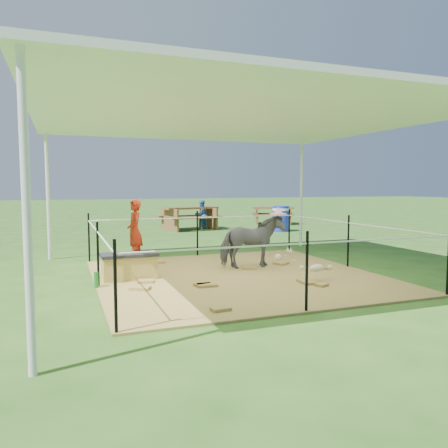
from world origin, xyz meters
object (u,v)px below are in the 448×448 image
object	(u,v)px
foal	(317,266)
pony	(252,242)
woman	(135,225)
green_bottle	(96,280)
picnic_table_near	(189,218)
picnic_table_far	(273,216)
trash_barrel	(281,219)
distant_person	(201,215)
straw_bale	(129,267)

from	to	relation	value
foal	pony	bearing A→B (deg)	94.36
woman	green_bottle	xyz separation A→B (m)	(-0.65, -0.45, -0.76)
pony	picnic_table_near	size ratio (longest dim) A/B	0.60
green_bottle	picnic_table_far	distance (m)	11.84
pony	picnic_table_far	xyz separation A→B (m)	(4.74, 8.51, -0.17)
woman	foal	bearing A→B (deg)	64.35
green_bottle	trash_barrel	world-z (taller)	trash_barrel
distant_person	straw_bale	bearing A→B (deg)	49.66
foal	picnic_table_far	xyz separation A→B (m)	(4.23, 9.89, 0.08)
straw_bale	trash_barrel	bearing A→B (deg)	45.30
picnic_table_far	trash_barrel	bearing A→B (deg)	-89.22
picnic_table_far	distant_person	xyz separation A→B (m)	(-3.40, -1.18, 0.18)
woman	trash_barrel	xyz separation A→B (m)	(5.82, 5.99, -0.48)
distant_person	pony	bearing A→B (deg)	64.93
picnic_table_near	picnic_table_far	bearing A→B (deg)	4.63
distant_person	trash_barrel	bearing A→B (deg)	132.51
straw_bale	pony	size ratio (longest dim) A/B	0.73
straw_bale	foal	bearing A→B (deg)	-23.81
woman	picnic_table_near	size ratio (longest dim) A/B	0.53
picnic_table_far	distant_person	bearing A→B (deg)	-138.38
green_bottle	straw_bale	bearing A→B (deg)	39.29
pony	foal	distance (m)	1.49
pony	trash_barrel	world-z (taller)	pony
straw_bale	woman	distance (m)	0.70
woman	pony	distance (m)	2.19
straw_bale	distant_person	size ratio (longest dim) A/B	0.80
foal	trash_barrel	distance (m)	7.87
woman	trash_barrel	distance (m)	8.37
straw_bale	picnic_table_far	size ratio (longest dim) A/B	0.51
foal	picnic_table_far	world-z (taller)	picnic_table_far
straw_bale	green_bottle	world-z (taller)	straw_bale
trash_barrel	pony	bearing A→B (deg)	-122.23
pony	trash_barrel	size ratio (longest dim) A/B	1.34
picnic_table_far	pony	bearing A→B (deg)	-96.68
green_bottle	picnic_table_far	world-z (taller)	picnic_table_far
foal	trash_barrel	world-z (taller)	trash_barrel
foal	picnic_table_near	xyz separation A→B (m)	(0.45, 8.88, 0.13)
woman	distant_person	xyz separation A→B (m)	(3.49, 7.49, -0.39)
foal	picnic_table_near	size ratio (longest dim) A/B	0.45
distant_person	foal	bearing A→B (deg)	69.80
picnic_table_far	distant_person	distance (m)	3.61
foal	picnic_table_far	size ratio (longest dim) A/B	0.52
green_bottle	distant_person	world-z (taller)	distant_person
picnic_table_near	picnic_table_far	xyz separation A→B (m)	(3.78, 1.01, -0.06)
picnic_table_near	distant_person	bearing A→B (deg)	-34.42
woman	trash_barrel	size ratio (longest dim) A/B	1.17
picnic_table_near	pony	bearing A→B (deg)	-107.59
straw_bale	pony	bearing A→B (deg)	4.14
woman	foal	size ratio (longest dim) A/B	1.18
foal	green_bottle	bearing A→B (deg)	151.30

